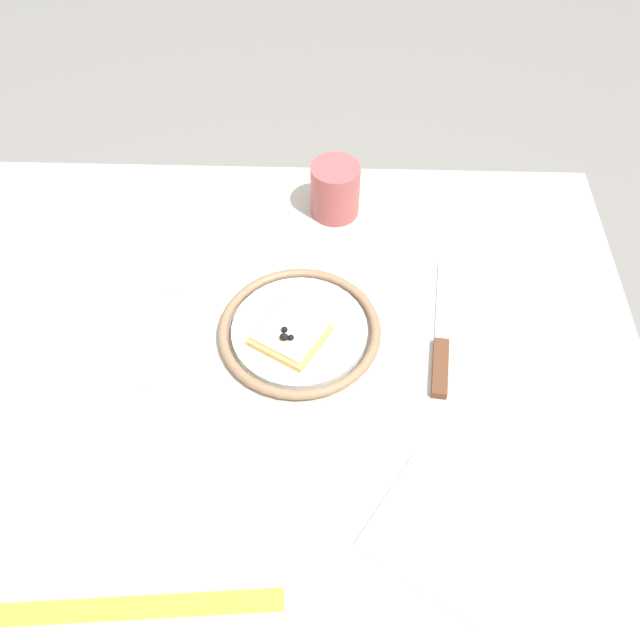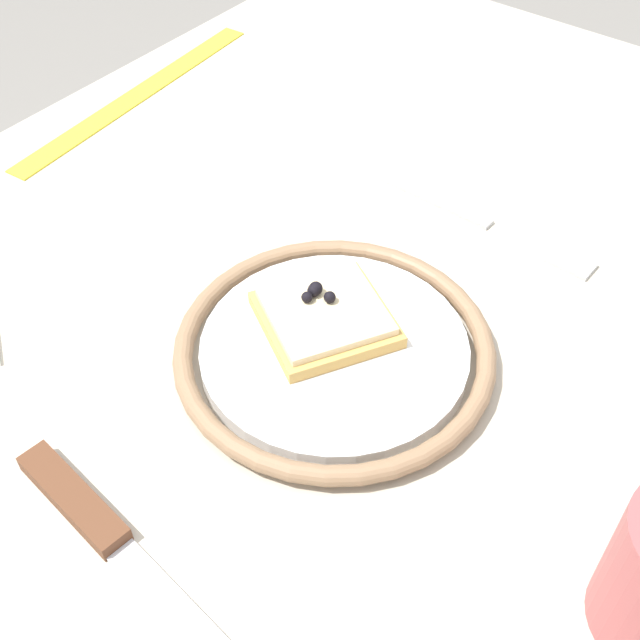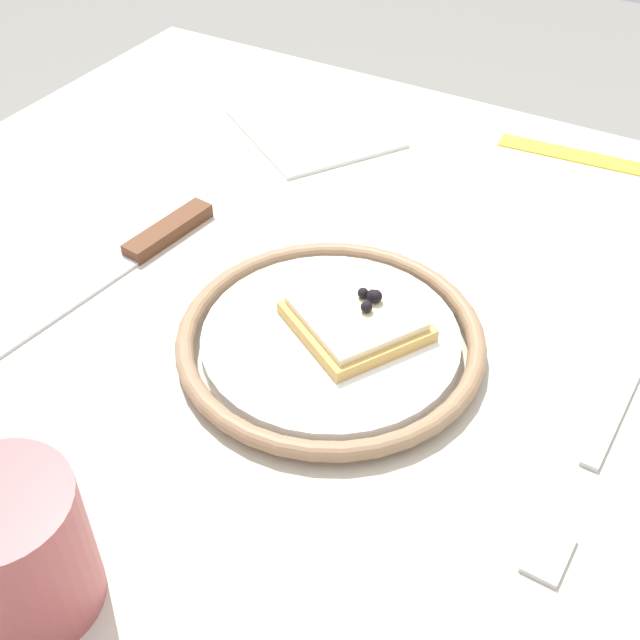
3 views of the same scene
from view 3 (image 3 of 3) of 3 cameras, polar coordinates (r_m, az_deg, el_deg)
dining_table at (r=0.67m, az=5.63°, el=-7.69°), size 1.03×0.78×0.78m
plate at (r=0.59m, az=0.75°, el=-1.38°), size 0.22×0.22×0.02m
pizza_slice_near at (r=0.58m, az=2.56°, el=0.14°), size 0.12×0.12×0.03m
knife at (r=0.69m, az=-12.41°, el=4.80°), size 0.05×0.24×0.01m
fork at (r=0.55m, az=18.48°, el=-9.24°), size 0.02×0.20×0.00m
cup at (r=0.46m, az=-20.49°, el=-14.92°), size 0.08×0.08×0.09m
napkin at (r=0.86m, az=-0.34°, el=13.25°), size 0.20×0.19×0.00m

